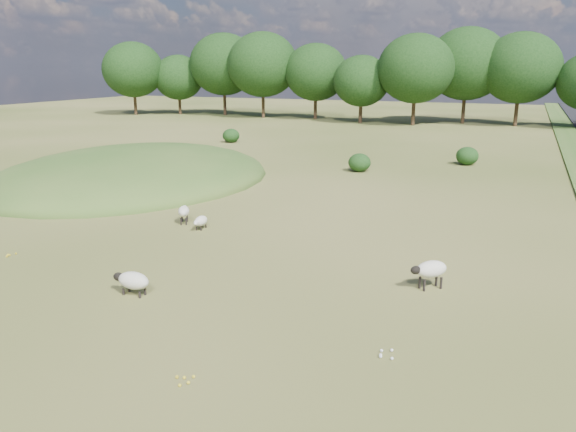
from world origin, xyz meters
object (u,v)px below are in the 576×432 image
object	(u,v)px
sheep_2	(430,269)
sheep_5	(132,280)
sheep_3	(201,221)
sheep_1	(184,211)

from	to	relation	value
sheep_2	sheep_5	size ratio (longest dim) A/B	0.95
sheep_2	sheep_3	size ratio (longest dim) A/B	1.18
sheep_1	sheep_3	distance (m)	1.36
sheep_2	sheep_5	xyz separation A→B (m)	(-8.49, -4.11, -0.18)
sheep_1	sheep_5	xyz separation A→B (m)	(3.12, -7.71, -0.09)
sheep_3	sheep_5	world-z (taller)	sheep_5
sheep_1	sheep_5	size ratio (longest dim) A/B	0.88
sheep_1	sheep_2	bearing A→B (deg)	-134.75
sheep_2	sheep_5	distance (m)	9.44
sheep_5	sheep_2	bearing A→B (deg)	-153.14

